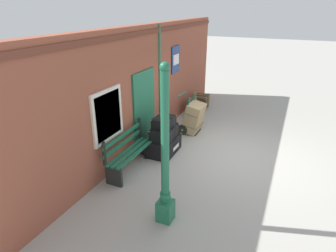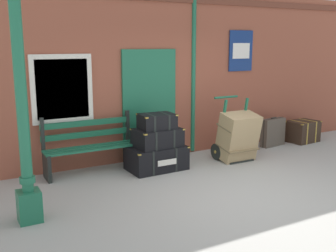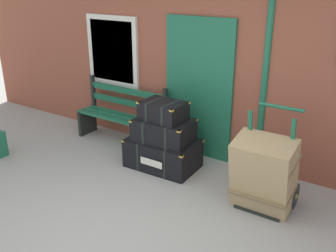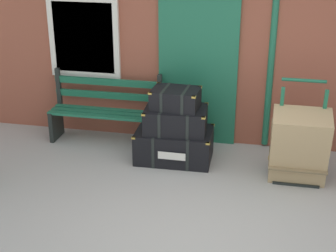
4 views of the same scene
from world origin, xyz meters
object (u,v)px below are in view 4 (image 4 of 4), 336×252
object	(u,v)px
platform_bench	(106,112)
steamer_trunk_top	(175,99)
steamer_trunk_base	(174,145)
steamer_trunk_middle	(176,120)
large_brown_trunk	(299,146)
porters_trolley	(297,155)

from	to	relation	value
platform_bench	steamer_trunk_top	xyz separation A→B (m)	(1.09, -0.40, 0.43)
steamer_trunk_base	steamer_trunk_middle	size ratio (longest dim) A/B	1.22
steamer_trunk_middle	large_brown_trunk	bearing A→B (deg)	-9.47
porters_trolley	steamer_trunk_middle	bearing A→B (deg)	176.75
steamer_trunk_top	steamer_trunk_base	bearing A→B (deg)	166.51
steamer_trunk_middle	porters_trolley	bearing A→B (deg)	-3.25
porters_trolley	large_brown_trunk	xyz separation A→B (m)	(0.00, -0.17, 0.20)
platform_bench	steamer_trunk_top	distance (m)	1.24
steamer_trunk_top	porters_trolley	bearing A→B (deg)	-3.37
steamer_trunk_middle	steamer_trunk_top	size ratio (longest dim) A/B	1.34
steamer_trunk_middle	steamer_trunk_base	bearing A→B (deg)	161.33
platform_bench	steamer_trunk_top	size ratio (longest dim) A/B	2.54
platform_bench	porters_trolley	bearing A→B (deg)	-10.41
platform_bench	steamer_trunk_base	world-z (taller)	platform_bench
steamer_trunk_middle	large_brown_trunk	distance (m)	1.61
steamer_trunk_base	porters_trolley	size ratio (longest dim) A/B	0.86
steamer_trunk_base	large_brown_trunk	bearing A→B (deg)	-9.60
steamer_trunk_middle	porters_trolley	size ratio (longest dim) A/B	0.70
large_brown_trunk	porters_trolley	bearing A→B (deg)	90.00
steamer_trunk_top	large_brown_trunk	size ratio (longest dim) A/B	0.66
steamer_trunk_base	steamer_trunk_middle	world-z (taller)	steamer_trunk_middle
steamer_trunk_base	large_brown_trunk	world-z (taller)	large_brown_trunk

